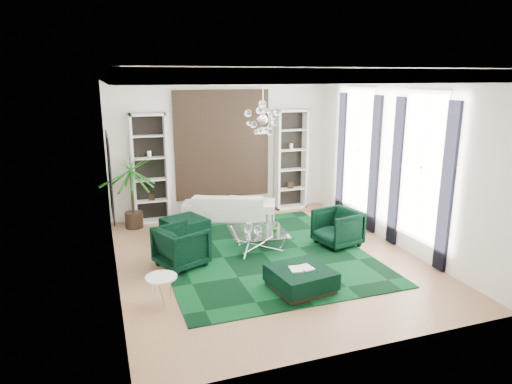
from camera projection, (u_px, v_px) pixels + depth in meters
name	position (u px, v px, depth m)	size (l,w,h in m)	color
floor	(267.00, 259.00, 9.53)	(6.00, 7.00, 0.02)	#A47856
ceiling	(268.00, 70.00, 8.58)	(6.00, 7.00, 0.02)	white
wall_back	(222.00, 145.00, 12.27)	(6.00, 0.02, 3.80)	white
wall_front	(364.00, 220.00, 5.85)	(6.00, 0.02, 3.80)	white
wall_left	(109.00, 180.00, 8.10)	(0.02, 7.00, 3.80)	white
wall_right	(396.00, 160.00, 10.02)	(0.02, 7.00, 3.80)	white
crown_molding	(268.00, 76.00, 8.61)	(6.00, 7.00, 0.18)	white
ceiling_medallion	(263.00, 72.00, 8.87)	(0.90, 0.90, 0.05)	white
tapestry	(222.00, 145.00, 12.22)	(2.50, 0.06, 2.80)	black
shelving_left	(150.00, 169.00, 11.59)	(0.90, 0.38, 2.80)	white
shelving_right	(291.00, 160.00, 12.83)	(0.90, 0.38, 2.80)	white
painting	(111.00, 176.00, 8.67)	(0.04, 1.30, 1.60)	black
window_near	(422.00, 168.00, 9.19)	(0.03, 1.10, 2.90)	white
curtain_near_a	(447.00, 189.00, 8.53)	(0.07, 0.30, 3.25)	black
curtain_near_b	(396.00, 172.00, 9.95)	(0.07, 0.30, 3.25)	black
window_far	(358.00, 150.00, 11.39)	(0.03, 1.10, 2.90)	white
curtain_far_a	(374.00, 165.00, 10.72)	(0.07, 0.30, 3.25)	black
curtain_far_b	(341.00, 155.00, 12.15)	(0.07, 0.30, 3.25)	black
rug	(262.00, 253.00, 9.80)	(4.20, 5.00, 0.02)	black
sofa	(229.00, 206.00, 12.05)	(2.39, 0.94, 0.70)	silver
armchair_left	(181.00, 247.00, 9.05)	(0.87, 0.89, 0.81)	black
armchair_right	(337.00, 228.00, 10.17)	(0.87, 0.89, 0.81)	black
coffee_table	(258.00, 240.00, 9.98)	(1.20, 1.20, 0.41)	white
ottoman_side	(185.00, 227.00, 10.88)	(0.90, 0.90, 0.40)	black
ottoman_front	(301.00, 279.00, 8.08)	(1.00, 1.00, 0.40)	black
book	(301.00, 268.00, 8.03)	(0.42, 0.28, 0.03)	white
side_table	(162.00, 291.00, 7.53)	(0.52, 0.52, 0.50)	white
palm	(131.00, 181.00, 11.15)	(1.50, 1.50, 2.40)	#1A6518
chandelier	(263.00, 120.00, 9.10)	(0.80, 0.80, 0.72)	white
table_plant	(276.00, 228.00, 9.77)	(0.13, 0.11, 0.24)	#1A6518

